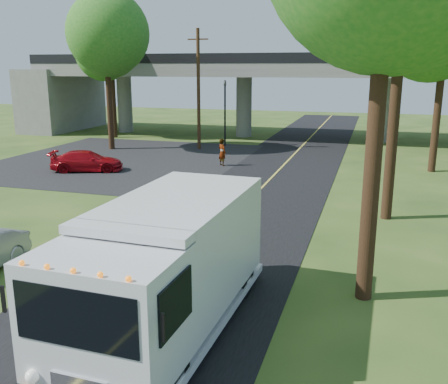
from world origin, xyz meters
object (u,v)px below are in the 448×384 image
at_px(utility_pole, 198,89).
at_px(tree_left_lot, 108,43).
at_px(traffic_signal, 225,106).
at_px(step_van, 167,264).
at_px(tree_left_far, 112,52).
at_px(red_sedan, 87,161).
at_px(pedestrian, 222,152).

height_order(utility_pole, tree_left_lot, tree_left_lot).
distance_m(traffic_signal, step_van, 29.13).
height_order(tree_left_far, step_van, tree_left_far).
bearing_deg(traffic_signal, tree_left_lot, -151.89).
height_order(traffic_signal, red_sedan, traffic_signal).
relative_size(traffic_signal, pedestrian, 2.97).
bearing_deg(step_van, tree_left_far, 122.56).
xyz_separation_m(utility_pole, tree_left_lot, (-6.29, -2.16, 3.31)).
bearing_deg(tree_left_lot, red_sedan, -71.87).
relative_size(step_van, red_sedan, 1.77).
relative_size(traffic_signal, tree_left_far, 0.53).
xyz_separation_m(utility_pole, tree_left_far, (-9.29, 3.84, 2.86)).
bearing_deg(tree_left_far, pedestrian, -37.07).
relative_size(utility_pole, pedestrian, 5.14).
bearing_deg(pedestrian, tree_left_lot, 14.39).
distance_m(tree_left_far, red_sedan, 16.41).
bearing_deg(step_van, tree_left_lot, 123.53).
height_order(step_van, pedestrian, step_van).
xyz_separation_m(utility_pole, pedestrian, (3.70, -5.98, -3.72)).
bearing_deg(step_van, red_sedan, 128.97).
xyz_separation_m(tree_left_lot, tree_left_far, (-3.00, 6.00, -0.45)).
relative_size(traffic_signal, utility_pole, 0.58).
distance_m(traffic_signal, pedestrian, 8.60).
distance_m(traffic_signal, tree_left_far, 11.75).
bearing_deg(traffic_signal, red_sedan, -113.52).
bearing_deg(step_van, pedestrian, 105.32).
bearing_deg(pedestrian, traffic_signal, -39.29).
distance_m(step_van, pedestrian, 20.84).
bearing_deg(tree_left_far, tree_left_lot, -63.43).
xyz_separation_m(traffic_signal, tree_left_far, (-10.79, 1.84, 4.25)).
relative_size(traffic_signal, tree_left_lot, 0.50).
xyz_separation_m(step_van, pedestrian, (-4.83, 20.25, -0.85)).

